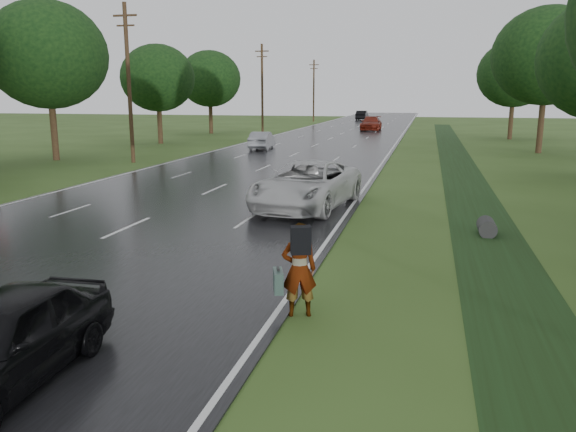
{
  "coord_description": "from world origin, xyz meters",
  "views": [
    {
      "loc": [
        9.54,
        -8.28,
        4.34
      ],
      "look_at": [
        6.15,
        5.38,
        1.3
      ],
      "focal_mm": 35.0,
      "sensor_mm": 36.0,
      "label": 1
    }
  ],
  "objects_px": {
    "silver_sedan": "(262,140)",
    "pedestrian": "(298,268)",
    "dark_sedan": "(1,340)",
    "white_pickup": "(307,185)"
  },
  "relations": [
    {
      "from": "pedestrian",
      "to": "silver_sedan",
      "type": "xyz_separation_m",
      "value": [
        -10.69,
        33.55,
        -0.25
      ]
    },
    {
      "from": "pedestrian",
      "to": "silver_sedan",
      "type": "bearing_deg",
      "value": -91.26
    },
    {
      "from": "dark_sedan",
      "to": "silver_sedan",
      "type": "height_order",
      "value": "dark_sedan"
    },
    {
      "from": "silver_sedan",
      "to": "pedestrian",
      "type": "bearing_deg",
      "value": 102.33
    },
    {
      "from": "pedestrian",
      "to": "dark_sedan",
      "type": "relative_size",
      "value": 0.45
    },
    {
      "from": "white_pickup",
      "to": "dark_sedan",
      "type": "distance_m",
      "value": 14.63
    },
    {
      "from": "dark_sedan",
      "to": "pedestrian",
      "type": "bearing_deg",
      "value": 43.81
    },
    {
      "from": "dark_sedan",
      "to": "silver_sedan",
      "type": "bearing_deg",
      "value": 98.44
    },
    {
      "from": "white_pickup",
      "to": "dark_sedan",
      "type": "xyz_separation_m",
      "value": [
        -1.57,
        -14.54,
        -0.17
      ]
    },
    {
      "from": "white_pickup",
      "to": "dark_sedan",
      "type": "relative_size",
      "value": 1.52
    }
  ]
}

